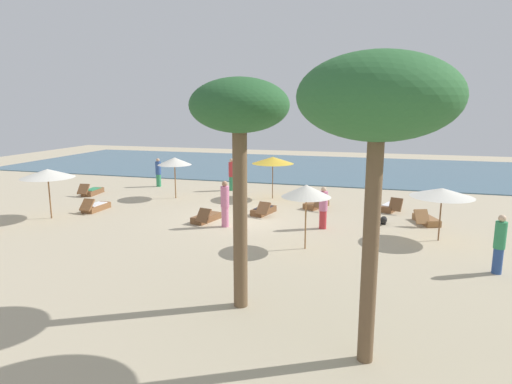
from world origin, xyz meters
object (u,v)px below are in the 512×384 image
Objects in this scene: umbrella_1 at (273,160)px; person_0 at (323,208)px; lounger_1 at (317,204)px; lounger_6 at (96,207)px; palm_0 at (239,114)px; person_4 at (225,204)px; umbrella_2 at (175,161)px; person_5 at (499,244)px; lounger_3 at (92,191)px; lounger_0 at (426,220)px; lounger_2 at (206,218)px; person_2 at (158,172)px; dog at (384,220)px; umbrella_4 at (48,173)px; umbrella_3 at (306,191)px; umbrella_0 at (442,193)px; palm_2 at (378,102)px; lounger_5 at (391,207)px; person_3 at (232,174)px; lounger_4 at (264,210)px.

umbrella_1 reaches higher than person_0.
lounger_6 is (-10.14, -3.50, 0.01)m from lounger_1.
palm_0 reaches higher than person_0.
umbrella_2 is at bearing 134.31° from person_4.
lounger_3 is at bearing 160.19° from person_5.
lounger_0 is at bearing -23.14° from umbrella_1.
lounger_2 is at bearing 163.41° from person_5.
person_4 is at bearing -46.72° from person_2.
umbrella_1 is 7.92m from person_2.
lounger_2 is 7.64m from dog.
umbrella_2 is at bearing 130.03° from lounger_2.
lounger_1 is (2.63, -1.58, -1.92)m from umbrella_1.
lounger_6 is at bearing 175.82° from lounger_2.
umbrella_4 is 1.30× the size of person_2.
umbrella_1 is 8.60m from umbrella_3.
palm_2 reaches higher than umbrella_0.
lounger_5 is at bearing 87.30° from palm_2.
person_3 is at bearing 24.89° from lounger_3.
umbrella_0 is 9.53m from palm_0.
lounger_6 is 0.94× the size of person_5.
umbrella_2 is 6.20m from lounger_4.
umbrella_4 is at bearing -167.81° from dog.
person_0 is (13.52, -3.43, 0.71)m from lounger_3.
palm_0 is at bearing -99.15° from umbrella_3.
umbrella_0 is 6.79m from lounger_1.
dog is (2.66, 4.19, -1.91)m from umbrella_3.
lounger_5 is 13.17m from palm_0.
umbrella_3 is at bearing -85.24° from lounger_1.
umbrella_4 reaches higher than lounger_0.
umbrella_3 is at bearing -5.35° from umbrella_4.
person_0 is 0.99× the size of person_2.
palm_0 is (10.87, -6.01, 2.75)m from umbrella_4.
person_0 is 9.26m from person_3.
palm_0 is (-6.75, -4.20, 3.86)m from person_5.
lounger_4 is 9.59m from person_2.
umbrella_1 is 13.40m from palm_0.
umbrella_0 reaches higher than lounger_0.
umbrella_3 is 1.34× the size of lounger_6.
umbrella_4 is 7.25m from lounger_2.
person_3 reaches higher than lounger_4.
person_4 reaches higher than lounger_2.
palm_2 is at bearing -100.30° from lounger_0.
lounger_5 reaches higher than lounger_4.
palm_0 reaches higher than lounger_6.
dog is (13.33, 1.28, -0.00)m from lounger_6.
lounger_0 is 1.01× the size of lounger_5.
umbrella_1 is (-7.81, 5.66, 0.26)m from umbrella_0.
lounger_0 is (7.56, -3.23, -1.92)m from umbrella_1.
lounger_5 reaches higher than lounger_1.
person_2 is at bearing 91.47° from lounger_6.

